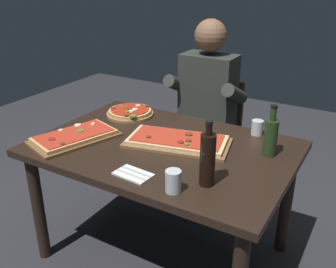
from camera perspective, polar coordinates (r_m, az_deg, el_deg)
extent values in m
plane|color=#2D2D33|center=(2.52, -0.60, -17.07)|extent=(6.40, 6.40, 0.00)
cube|color=black|center=(2.12, -0.69, -2.20)|extent=(1.40, 0.96, 0.04)
cylinder|color=black|center=(2.41, -18.77, -10.34)|extent=(0.07, 0.07, 0.70)
cylinder|color=black|center=(2.90, -7.07, -3.06)|extent=(0.07, 0.07, 0.70)
cylinder|color=black|center=(2.44, 17.21, -9.62)|extent=(0.07, 0.07, 0.70)
cube|color=brown|center=(2.13, 1.40, -1.34)|extent=(0.62, 0.40, 0.02)
cube|color=#E5C184|center=(2.12, 1.41, -0.90)|extent=(0.58, 0.36, 0.02)
cube|color=red|center=(2.11, 1.41, -0.57)|extent=(0.53, 0.32, 0.01)
cylinder|color=brown|center=(2.07, 3.07, -0.98)|extent=(0.03, 0.03, 0.01)
cylinder|color=brown|center=(2.14, 3.11, -0.04)|extent=(0.04, 0.04, 0.01)
cylinder|color=brown|center=(2.11, -2.93, -0.40)|extent=(0.03, 0.03, 0.01)
cylinder|color=beige|center=(2.05, 6.23, -1.35)|extent=(0.03, 0.03, 0.00)
cylinder|color=#4C7F2D|center=(2.02, 2.75, -1.56)|extent=(0.03, 0.03, 0.01)
cylinder|color=maroon|center=(2.04, 1.86, -1.25)|extent=(0.03, 0.03, 0.01)
cube|color=brown|center=(2.24, -13.71, -0.67)|extent=(0.40, 0.54, 0.02)
cube|color=tan|center=(2.23, -13.76, -0.25)|extent=(0.36, 0.49, 0.02)
cube|color=red|center=(2.23, -13.79, 0.06)|extent=(0.32, 0.45, 0.01)
cylinder|color=beige|center=(2.33, -11.13, 1.50)|extent=(0.02, 0.02, 0.01)
cylinder|color=maroon|center=(2.18, -16.93, -0.73)|extent=(0.04, 0.04, 0.00)
cylinder|color=beige|center=(2.28, -15.69, 0.58)|extent=(0.03, 0.03, 0.00)
cylinder|color=#4C7F2D|center=(2.25, -12.99, 0.47)|extent=(0.04, 0.04, 0.00)
cylinder|color=beige|center=(2.33, -13.31, 1.30)|extent=(0.04, 0.04, 0.01)
cylinder|color=brown|center=(2.11, -15.46, -1.37)|extent=(0.03, 0.03, 0.01)
cylinder|color=olive|center=(2.56, -5.68, 3.01)|extent=(0.31, 0.31, 0.02)
cylinder|color=tan|center=(2.55, -5.69, 3.39)|extent=(0.28, 0.28, 0.02)
cylinder|color=#B72D19|center=(2.55, -5.70, 3.66)|extent=(0.25, 0.25, 0.01)
cylinder|color=brown|center=(2.44, -6.24, 2.83)|extent=(0.03, 0.03, 0.01)
cylinder|color=beige|center=(2.50, -5.52, 3.41)|extent=(0.04, 0.04, 0.01)
cylinder|color=beige|center=(2.60, -4.52, 4.26)|extent=(0.03, 0.03, 0.00)
cylinder|color=brown|center=(2.58, -3.15, 4.19)|extent=(0.03, 0.03, 0.01)
cylinder|color=brown|center=(2.44, -5.29, 2.89)|extent=(0.04, 0.04, 0.01)
cylinder|color=#4C7F2D|center=(2.41, -5.23, 2.69)|extent=(0.04, 0.04, 0.01)
cylinder|color=#4C7F2D|center=(2.60, -6.94, 4.12)|extent=(0.03, 0.03, 0.00)
cylinder|color=#4C7F2D|center=(2.49, -6.10, 3.33)|extent=(0.03, 0.03, 0.01)
cylinder|color=maroon|center=(2.56, -5.99, 3.86)|extent=(0.03, 0.03, 0.01)
cylinder|color=maroon|center=(2.57, -8.19, 3.82)|extent=(0.03, 0.03, 0.01)
cylinder|color=brown|center=(2.54, -5.73, 3.79)|extent=(0.04, 0.04, 0.01)
cylinder|color=beige|center=(2.53, -4.95, 3.70)|extent=(0.04, 0.04, 0.01)
cylinder|color=black|center=(1.70, 5.90, -3.89)|extent=(0.07, 0.07, 0.24)
cylinder|color=black|center=(1.64, 6.12, 0.72)|extent=(0.03, 0.03, 0.05)
cylinder|color=black|center=(1.63, 6.16, 1.76)|extent=(0.03, 0.03, 0.01)
cylinder|color=#233819|center=(2.04, 15.02, -0.60)|extent=(0.07, 0.07, 0.19)
cylinder|color=#233819|center=(1.99, 15.42, 2.89)|extent=(0.03, 0.03, 0.07)
cylinder|color=black|center=(1.97, 15.55, 4.01)|extent=(0.04, 0.04, 0.01)
cylinder|color=silver|center=(1.68, 0.79, -7.04)|extent=(0.07, 0.07, 0.10)
cylinder|color=#5B3814|center=(1.69, 0.78, -8.01)|extent=(0.06, 0.06, 0.03)
cylinder|color=silver|center=(2.30, 13.14, 0.94)|extent=(0.07, 0.07, 0.09)
cube|color=white|center=(1.83, -5.20, -5.99)|extent=(0.19, 0.12, 0.01)
cube|color=silver|center=(1.82, -5.58, -6.07)|extent=(0.17, 0.03, 0.00)
cube|color=silver|center=(1.84, -4.85, -5.62)|extent=(0.17, 0.03, 0.00)
cube|color=#3D2B1E|center=(2.91, 5.67, -1.12)|extent=(0.44, 0.44, 0.04)
cube|color=#3D2B1E|center=(3.00, 7.49, 4.27)|extent=(0.40, 0.04, 0.42)
cylinder|color=#3D2B1E|center=(2.94, 0.54, -5.65)|extent=(0.04, 0.04, 0.41)
cylinder|color=#3D2B1E|center=(2.80, 7.36, -7.55)|extent=(0.04, 0.04, 0.41)
cylinder|color=#3D2B1E|center=(3.24, 3.91, -2.80)|extent=(0.04, 0.04, 0.41)
cylinder|color=#3D2B1E|center=(3.11, 10.19, -4.35)|extent=(0.04, 0.04, 0.41)
cylinder|color=#23232D|center=(2.90, 2.19, -5.66)|extent=(0.11, 0.11, 0.45)
cylinder|color=#23232D|center=(2.83, 5.78, -6.65)|extent=(0.11, 0.11, 0.45)
cube|color=#23232D|center=(2.80, 4.86, -0.37)|extent=(0.34, 0.40, 0.12)
cube|color=#2D332D|center=(2.77, 6.01, 6.41)|extent=(0.38, 0.22, 0.52)
sphere|color=brown|center=(2.68, 6.37, 14.40)|extent=(0.22, 0.22, 0.22)
cylinder|color=#2D332D|center=(2.81, 1.50, 7.37)|extent=(0.09, 0.31, 0.21)
cylinder|color=#2D332D|center=(2.64, 9.92, 5.89)|extent=(0.09, 0.31, 0.21)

